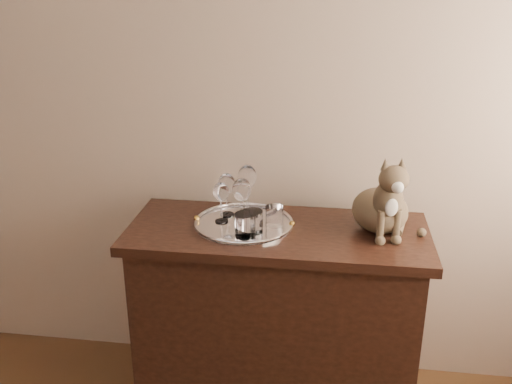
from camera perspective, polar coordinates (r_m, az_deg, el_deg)
wall_back at (r=2.54m, az=-10.77°, el=10.44°), size 4.00×0.10×2.70m
sideboard at (r=2.48m, az=2.02°, el=-12.65°), size 1.20×0.50×0.85m
tray at (r=2.30m, az=-1.22°, el=-3.24°), size 0.40×0.40×0.01m
wine_glass_a at (r=2.35m, az=-2.93°, el=-0.24°), size 0.07×0.07×0.18m
wine_glass_b at (r=2.37m, az=-0.88°, el=0.31°), size 0.08×0.08×0.21m
wine_glass_c at (r=2.29m, az=-3.50°, el=-1.03°), size 0.06×0.06×0.17m
wine_glass_d at (r=2.25m, az=-1.43°, el=-1.00°), size 0.08×0.08×0.20m
tumbler_a at (r=2.21m, az=-0.30°, el=-2.98°), size 0.08×0.08×0.09m
tumbler_b at (r=2.18m, az=-1.10°, el=-3.33°), size 0.08×0.08×0.09m
tumbler_c at (r=2.27m, az=1.84°, el=-2.39°), size 0.07×0.07×0.08m
cat at (r=2.26m, az=12.44°, el=0.16°), size 0.39×0.37×0.33m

